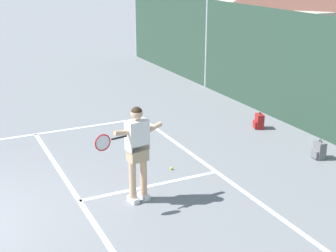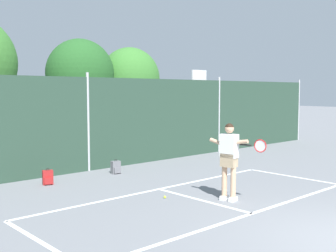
# 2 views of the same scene
# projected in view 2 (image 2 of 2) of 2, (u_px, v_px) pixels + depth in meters

# --- Properties ---
(court_markings) EXTENTS (8.30, 11.10, 0.01)m
(court_markings) POSITION_uv_depth(u_px,v_px,m) (335.00, 235.00, 7.58)
(court_markings) COLOR white
(court_markings) RESTS_ON ground
(chainlink_fence) EXTENTS (26.09, 0.09, 3.21)m
(chainlink_fence) POSITION_uv_depth(u_px,v_px,m) (88.00, 124.00, 13.59)
(chainlink_fence) COLOR #284233
(chainlink_fence) RESTS_ON ground
(basketball_hoop) EXTENTS (0.90, 0.67, 3.55)m
(basketball_hoop) POSITION_uv_depth(u_px,v_px,m) (198.00, 98.00, 18.75)
(basketball_hoop) COLOR #9E9EA3
(basketball_hoop) RESTS_ON ground
(tennis_player) EXTENTS (0.41, 1.41, 1.85)m
(tennis_player) POSITION_uv_depth(u_px,v_px,m) (230.00, 155.00, 9.89)
(tennis_player) COLOR silver
(tennis_player) RESTS_ON ground
(tennis_ball) EXTENTS (0.07, 0.07, 0.07)m
(tennis_ball) POSITION_uv_depth(u_px,v_px,m) (165.00, 197.00, 10.19)
(tennis_ball) COLOR #CCE033
(tennis_ball) RESTS_ON ground
(backpack_red) EXTENTS (0.32, 0.31, 0.46)m
(backpack_red) POSITION_uv_depth(u_px,v_px,m) (48.00, 178.00, 11.68)
(backpack_red) COLOR maroon
(backpack_red) RESTS_ON ground
(backpack_grey) EXTENTS (0.30, 0.27, 0.46)m
(backpack_grey) POSITION_uv_depth(u_px,v_px,m) (116.00, 168.00, 13.23)
(backpack_grey) COLOR slate
(backpack_grey) RESTS_ON ground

